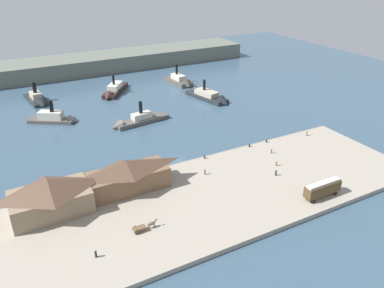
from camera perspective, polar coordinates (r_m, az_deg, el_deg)
The scene contains 23 objects.
ground_plane at distance 112.24m, azimuth -2.15°, elevation -2.43°, with size 320.00×320.00×0.00m, color #385166.
quay_promenade at distance 95.48m, azimuth 3.75°, elevation -7.71°, with size 110.00×36.00×1.20m, color #9E9384.
seawall_edge at distance 109.17m, azimuth -1.32°, elevation -3.00°, with size 110.00×0.80×1.00m, color gray.
ferry_shed_west_terminal at distance 91.83m, azimuth -20.69°, elevation -7.31°, with size 17.88×10.92×8.86m.
ferry_shed_central_terminal at distance 95.68m, azimuth -9.81°, elevation -4.65°, with size 20.92×8.56×8.14m.
street_tram at distance 97.70m, azimuth 19.16°, elevation -6.32°, with size 10.21×2.60×4.14m.
horse_cart at distance 83.56m, azimuth -7.25°, elevation -12.27°, with size 5.59×1.55×1.87m.
pedestrian_near_west_shed at distance 102.23m, azimuth 1.96°, elevation -4.23°, with size 0.44×0.44×1.77m.
pedestrian_near_east_shed at distance 104.24m, azimuth 12.59°, elevation -4.26°, with size 0.44×0.44×1.78m.
pedestrian_walking_west at distance 129.91m, azimuth 16.99°, elevation 1.53°, with size 0.42×0.42×1.68m.
pedestrian_by_tram at distance 108.98m, azimuth 12.65°, elevation -2.89°, with size 0.39×0.39×1.59m.
pedestrian_standing_center at distance 79.01m, azimuth -14.36°, elevation -15.80°, with size 0.44×0.44×1.79m.
pedestrian_walking_east at distance 115.50m, azimuth 11.92°, elevation -1.04°, with size 0.41×0.41×1.66m.
mooring_post_center_west at distance 118.30m, azimuth 8.68°, elevation -0.24°, with size 0.44×0.44×0.90m, color black.
mooring_post_east at distance 122.15m, azimuth 11.20°, elevation 0.44°, with size 0.44×0.44×0.90m, color black.
mooring_post_center_east at distance 110.29m, azimuth 1.92°, elevation -2.00°, with size 0.44×0.44×0.90m, color black.
ferry_approaching_west at distance 146.06m, azimuth -19.85°, elevation 3.68°, with size 17.68×13.66×10.01m.
ferry_moored_west at distance 159.72m, azimuth 2.90°, elevation 7.05°, with size 10.99×23.09×10.03m.
ferry_near_quay at distance 180.72m, azimuth -1.72°, elevation 9.43°, with size 7.81×18.56×10.80m.
ferry_outer_harbor at distance 170.85m, azimuth -11.77°, elevation 7.87°, with size 17.28×20.97×10.01m.
ferry_mid_harbor at distance 137.43m, azimuth -8.60°, elevation 3.45°, with size 22.46×8.01×9.72m.
ferry_departing_north at distance 169.02m, azimuth -22.24°, elevation 6.16°, with size 8.64×19.45×10.42m.
far_headland at distance 209.24m, azimuth -15.90°, elevation 11.54°, with size 180.00×24.00×8.00m, color #60665B.
Camera 1 is at (-42.73, -88.64, 53.97)m, focal length 35.25 mm.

